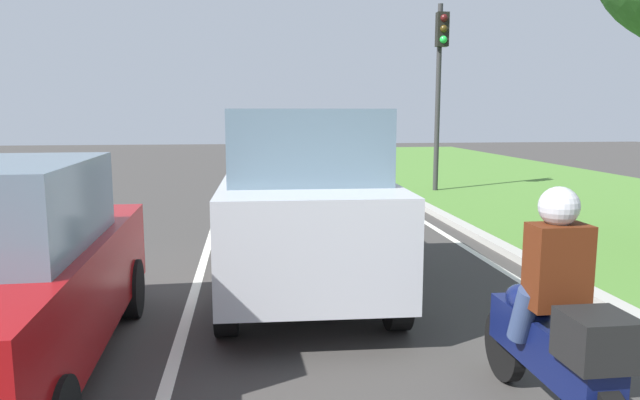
{
  "coord_description": "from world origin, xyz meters",
  "views": [
    {
      "loc": [
        0.01,
        1.51,
        2.24
      ],
      "look_at": [
        0.85,
        8.42,
        1.2
      ],
      "focal_mm": 32.89,
      "sensor_mm": 36.0,
      "label": 1
    }
  ],
  "objects": [
    {
      "name": "ground_plane",
      "position": [
        0.0,
        14.0,
        0.0
      ],
      "size": [
        60.0,
        60.0,
        0.0
      ],
      "primitive_type": "plane",
      "color": "#383533"
    },
    {
      "name": "lane_line_center",
      "position": [
        -0.7,
        14.0,
        0.0
      ],
      "size": [
        0.12,
        32.0,
        0.01
      ],
      "primitive_type": "cube",
      "color": "silver",
      "rests_on": "ground"
    },
    {
      "name": "lane_line_right_edge",
      "position": [
        3.6,
        14.0,
        0.0
      ],
      "size": [
        0.12,
        32.0,
        0.01
      ],
      "primitive_type": "cube",
      "color": "silver",
      "rests_on": "ground"
    },
    {
      "name": "grass_verge_right",
      "position": [
        8.5,
        14.0,
        0.03
      ],
      "size": [
        9.0,
        48.0,
        0.06
      ],
      "primitive_type": "cube",
      "color": "#47752D",
      "rests_on": "ground"
    },
    {
      "name": "curb_right",
      "position": [
        4.1,
        14.0,
        0.06
      ],
      "size": [
        0.24,
        48.0,
        0.12
      ],
      "primitive_type": "cube",
      "color": "#9E9B93",
      "rests_on": "ground"
    },
    {
      "name": "car_suv_ahead",
      "position": [
        0.67,
        8.75,
        1.17
      ],
      "size": [
        2.07,
        4.55,
        2.28
      ],
      "rotation": [
        0.0,
        0.0,
        -0.03
      ],
      "color": "#B7BABF",
      "rests_on": "ground"
    },
    {
      "name": "motorcycle",
      "position": [
        2.13,
        5.22,
        0.57
      ],
      "size": [
        0.4,
        1.9,
        1.01
      ],
      "rotation": [
        0.0,
        0.0,
        0.01
      ],
      "color": "#0C143F",
      "rests_on": "ground"
    },
    {
      "name": "rider_person",
      "position": [
        2.13,
        5.27,
        1.19
      ],
      "size": [
        0.5,
        0.4,
        1.16
      ],
      "rotation": [
        0.0,
        0.0,
        0.01
      ],
      "color": "#4C1E0C",
      "rests_on": "ground"
    },
    {
      "name": "traffic_light_near_right",
      "position": [
        5.26,
        17.36,
        3.48
      ],
      "size": [
        0.32,
        0.5,
        5.16
      ],
      "color": "#2D2D2D",
      "rests_on": "ground"
    }
  ]
}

